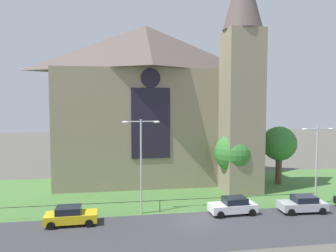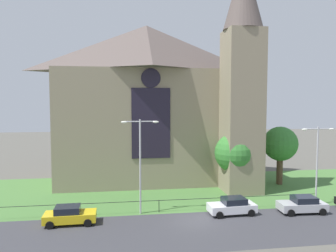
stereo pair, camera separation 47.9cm
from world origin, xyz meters
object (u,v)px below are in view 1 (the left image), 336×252
object	(u,v)px
church_building	(152,101)
parked_car_white	(233,206)
parked_car_silver	(302,204)
tree_right_near	(234,153)
streetlamp_near	(141,154)
parked_car_yellow	(71,216)
streetlamp_far	(317,155)
tree_right_far	(279,144)

from	to	relation	value
church_building	parked_car_white	world-z (taller)	church_building
parked_car_silver	tree_right_near	bearing A→B (deg)	-60.70
streetlamp_near	parked_car_yellow	xyz separation A→B (m)	(-5.95, -1.70, -4.67)
streetlamp_near	streetlamp_far	bearing A→B (deg)	0.00
streetlamp_far	parked_car_white	world-z (taller)	streetlamp_far
streetlamp_far	streetlamp_near	bearing A→B (deg)	-180.00
parked_car_white	parked_car_silver	world-z (taller)	same
streetlamp_near	parked_car_silver	distance (m)	15.49
streetlamp_far	parked_car_yellow	xyz separation A→B (m)	(-23.12, -1.70, -4.21)
tree_right_far	parked_car_white	size ratio (longest dim) A/B	1.66
tree_right_near	parked_car_white	bearing A→B (deg)	-110.77
parked_car_silver	church_building	bearing A→B (deg)	-48.51
tree_right_far	streetlamp_near	xyz separation A→B (m)	(-17.63, -8.31, 0.48)
parked_car_yellow	parked_car_white	bearing A→B (deg)	0.12
parked_car_white	church_building	bearing A→B (deg)	-71.49
parked_car_silver	parked_car_white	bearing A→B (deg)	-1.82
church_building	streetlamp_near	world-z (taller)	church_building
parked_car_white	parked_car_silver	xyz separation A→B (m)	(6.49, -0.50, 0.00)
streetlamp_far	parked_car_white	xyz separation A→B (m)	(-9.01, -1.35, -4.21)
parked_car_white	tree_right_far	bearing A→B (deg)	-137.20
tree_right_near	streetlamp_near	bearing A→B (deg)	-152.21
parked_car_silver	streetlamp_far	bearing A→B (deg)	-141.04
tree_right_near	parked_car_yellow	bearing A→B (deg)	-156.16
church_building	parked_car_silver	world-z (taller)	church_building
church_building	tree_right_near	world-z (taller)	church_building
tree_right_far	streetlamp_near	bearing A→B (deg)	-154.76
tree_right_far	parked_car_white	distance (m)	14.17
tree_right_near	church_building	bearing A→B (deg)	138.02
church_building	parked_car_yellow	size ratio (longest dim) A/B	6.13
tree_right_near	streetlamp_far	xyz separation A→B (m)	(6.32, -5.71, 0.54)
parked_car_yellow	tree_right_far	bearing A→B (deg)	21.70
parked_car_white	streetlamp_far	bearing A→B (deg)	-174.25
tree_right_far	streetlamp_near	distance (m)	19.50
streetlamp_near	parked_car_yellow	bearing A→B (deg)	-164.01
streetlamp_far	parked_car_silver	xyz separation A→B (m)	(-2.52, -1.85, -4.21)
tree_right_near	tree_right_far	size ratio (longest dim) A/B	0.93
streetlamp_near	parked_car_white	world-z (taller)	streetlamp_near
streetlamp_near	parked_car_silver	size ratio (longest dim) A/B	2.00
tree_right_far	parked_car_yellow	bearing A→B (deg)	-156.98
parked_car_yellow	parked_car_white	size ratio (longest dim) A/B	0.99
parked_car_yellow	parked_car_silver	bearing A→B (deg)	-1.73
parked_car_yellow	streetlamp_far	bearing A→B (deg)	2.91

